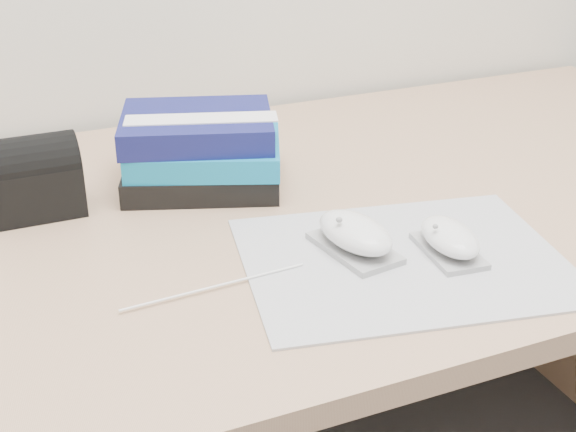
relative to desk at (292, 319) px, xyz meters
name	(u,v)px	position (x,y,z in m)	size (l,w,h in m)	color
desk	(292,319)	(0.00, 0.00, 0.00)	(1.60, 0.80, 0.73)	#A87C5D
mousepad	(403,260)	(0.03, -0.26, 0.24)	(0.38, 0.29, 0.00)	gray
mouse_rear	(355,235)	(-0.02, -0.22, 0.26)	(0.08, 0.13, 0.05)	#98989A
mouse_front	(450,239)	(0.08, -0.27, 0.26)	(0.07, 0.11, 0.04)	#98989A
usb_cable	(215,287)	(-0.20, -0.24, 0.24)	(0.00, 0.00, 0.22)	white
book_stack	(201,150)	(-0.12, 0.05, 0.29)	(0.26, 0.24, 0.11)	black
pouch	(33,177)	(-0.35, 0.04, 0.29)	(0.12, 0.08, 0.11)	black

